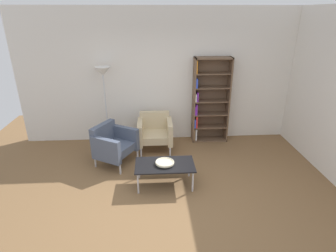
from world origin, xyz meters
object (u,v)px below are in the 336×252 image
decorative_bowl (165,162)px  floor_lamp_torchiere (104,81)px  bookshelf_tall (209,102)px  coffee_table_low (165,166)px  armchair_corner_red (155,131)px  armchair_spare_guest (113,144)px

decorative_bowl → floor_lamp_torchiere: (-1.18, 1.66, 1.01)m
bookshelf_tall → coffee_table_low: bookshelf_tall is taller
armchair_corner_red → floor_lamp_torchiere: floor_lamp_torchiere is taller
decorative_bowl → armchair_corner_red: armchair_corner_red is taller
coffee_table_low → armchair_spare_guest: armchair_spare_guest is taller
bookshelf_tall → armchair_corner_red: (-1.22, -0.41, -0.51)m
bookshelf_tall → armchair_spare_guest: size_ratio=2.04×
armchair_corner_red → coffee_table_low: bearing=-84.3°
bookshelf_tall → floor_lamp_torchiere: (-2.26, -0.11, 0.53)m
coffee_table_low → armchair_corner_red: 1.36m
floor_lamp_torchiere → armchair_corner_red: bearing=-16.3°
armchair_corner_red → armchair_spare_guest: size_ratio=0.84×
coffee_table_low → decorative_bowl: (0.00, 0.00, 0.07)m
armchair_spare_guest → floor_lamp_torchiere: (-0.22, 0.84, 1.03)m
decorative_bowl → floor_lamp_torchiere: bearing=125.5°
coffee_table_low → decorative_bowl: size_ratio=3.12×
coffee_table_low → decorative_bowl: decorative_bowl is taller
armchair_corner_red → armchair_spare_guest: bearing=-146.9°
bookshelf_tall → floor_lamp_torchiere: bearing=-177.2°
armchair_spare_guest → floor_lamp_torchiere: size_ratio=0.54×
armchair_spare_guest → bookshelf_tall: bearing=-35.1°
bookshelf_tall → coffee_table_low: (-1.07, -1.77, -0.55)m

